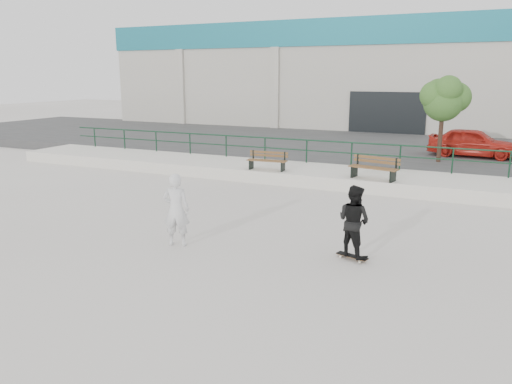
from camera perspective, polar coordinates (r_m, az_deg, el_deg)
The scene contains 12 objects.
ground at distance 12.32m, azimuth -6.54°, elevation -7.15°, with size 120.00×120.00×0.00m, color #B7B0A8.
ledge at distance 20.66m, azimuth 7.20°, elevation 1.90°, with size 30.00×3.00×0.50m, color silver.
parking_strip at distance 28.77m, azimuth 12.38°, elevation 4.89°, with size 60.00×14.00×0.50m, color #3A3A3A.
railing at distance 21.72m, azimuth 8.32°, elevation 5.08°, with size 28.00×0.06×1.03m.
commercial_building at distance 42.27m, azimuth 16.96°, elevation 13.09°, with size 44.20×16.33×8.00m.
bench_left at distance 20.30m, azimuth 1.31°, elevation 3.59°, with size 1.67×0.60×0.75m.
bench_right at distance 18.95m, azimuth 13.35°, elevation 2.68°, with size 1.90×0.90×0.84m.
tree at distance 23.42m, azimuth 20.73°, elevation 10.07°, with size 2.12×1.88×3.77m.
red_car at distance 25.68m, azimuth 23.53°, elevation 5.22°, with size 1.60×3.98×1.36m, color red.
skateboard at distance 12.16m, azimuth 10.93°, elevation -7.22°, with size 0.80×0.41×0.09m.
standing_skater at distance 11.89m, azimuth 11.11°, elevation -3.26°, with size 0.83×0.65×1.71m, color black.
seated_skater at distance 12.79m, azimuth -9.12°, elevation -2.03°, with size 0.69×0.45×1.89m, color silver.
Camera 1 is at (6.07, -9.83, 4.28)m, focal length 35.00 mm.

